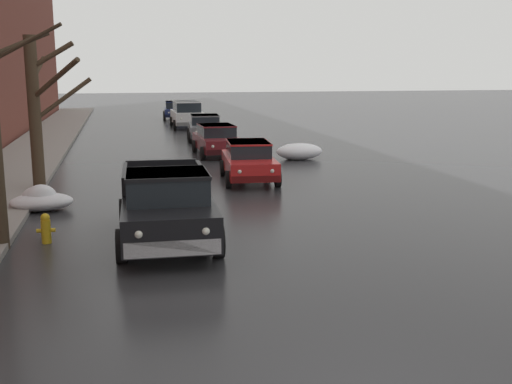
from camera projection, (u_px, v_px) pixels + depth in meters
The scene contains 11 objects.
left_sidewalk_slab at pixel (8, 177), 22.68m from camera, with size 3.08×80.00×0.15m, color gray.
snow_bank_along_left_kerb at pixel (298, 151), 27.49m from camera, with size 2.08×1.26×0.72m.
snow_bank_mid_block_left at pixel (40, 200), 17.63m from camera, with size 1.76×1.18×0.74m.
bare_tree_mid_block at pixel (38, 106), 19.93m from camera, with size 2.20×3.66×5.07m.
pickup_truck_black_approaching_near_lane at pixel (167, 205), 14.28m from camera, with size 2.35×5.22×1.76m.
sedan_red_parked_kerbside_close at pixel (249, 160), 22.16m from camera, with size 2.14×4.17×1.42m.
sedan_maroon_parked_kerbside_mid at pixel (217, 139), 28.72m from camera, with size 2.05×4.16×1.42m.
sedan_grey_parked_far_down_block at pixel (205, 127), 34.81m from camera, with size 2.22×4.23×1.42m.
suv_white_queued_behind_truck at pixel (187, 113), 42.02m from camera, with size 2.09×4.68×1.82m.
sedan_darkblue_at_far_intersection at pixel (175, 110), 49.19m from camera, with size 2.12×4.08×1.42m.
fire_hydrant at pixel (46, 228), 14.28m from camera, with size 0.42×0.22×0.71m.
Camera 1 is at (-2.67, -5.78, 3.98)m, focal length 43.36 mm.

